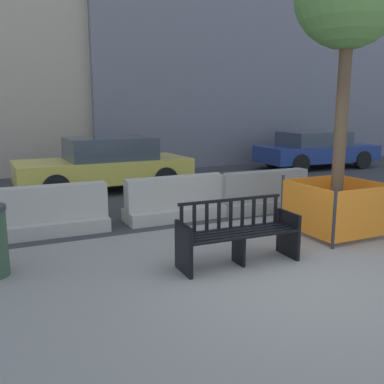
{
  "coord_description": "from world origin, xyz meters",
  "views": [
    {
      "loc": [
        -3.4,
        -4.14,
        2.11
      ],
      "look_at": [
        -0.41,
        2.17,
        0.75
      ],
      "focal_mm": 40.0,
      "sensor_mm": 36.0,
      "label": 1
    }
  ],
  "objects_px": {
    "car_sedan_far": "(316,150)",
    "jersey_barrier_centre": "(176,202)",
    "jersey_barrier_right": "(264,195)",
    "car_taxi_near": "(106,164)",
    "construction_fence": "(336,206)",
    "street_bench": "(238,236)",
    "jersey_barrier_left": "(48,215)"
  },
  "relations": [
    {
      "from": "car_taxi_near",
      "to": "jersey_barrier_left",
      "type": "bearing_deg",
      "value": -118.13
    },
    {
      "from": "jersey_barrier_left",
      "to": "jersey_barrier_right",
      "type": "distance_m",
      "value": 4.33
    },
    {
      "from": "street_bench",
      "to": "jersey_barrier_centre",
      "type": "xyz_separation_m",
      "value": [
        0.19,
        2.6,
        -0.06
      ]
    },
    {
      "from": "jersey_barrier_centre",
      "to": "jersey_barrier_left",
      "type": "distance_m",
      "value": 2.37
    },
    {
      "from": "jersey_barrier_right",
      "to": "construction_fence",
      "type": "xyz_separation_m",
      "value": [
        0.14,
        -1.91,
        0.14
      ]
    },
    {
      "from": "jersey_barrier_centre",
      "to": "jersey_barrier_left",
      "type": "height_order",
      "value": "same"
    },
    {
      "from": "construction_fence",
      "to": "car_sedan_far",
      "type": "distance_m",
      "value": 8.49
    },
    {
      "from": "jersey_barrier_left",
      "to": "construction_fence",
      "type": "xyz_separation_m",
      "value": [
        4.47,
        -2.05,
        0.14
      ]
    },
    {
      "from": "car_sedan_far",
      "to": "jersey_barrier_centre",
      "type": "bearing_deg",
      "value": -148.63
    },
    {
      "from": "street_bench",
      "to": "jersey_barrier_left",
      "type": "xyz_separation_m",
      "value": [
        -2.18,
        2.6,
        -0.06
      ]
    },
    {
      "from": "jersey_barrier_centre",
      "to": "construction_fence",
      "type": "xyz_separation_m",
      "value": [
        2.09,
        -2.05,
        0.14
      ]
    },
    {
      "from": "jersey_barrier_centre",
      "to": "car_sedan_far",
      "type": "distance_m",
      "value": 8.72
    },
    {
      "from": "car_sedan_far",
      "to": "construction_fence",
      "type": "bearing_deg",
      "value": -129.08
    },
    {
      "from": "street_bench",
      "to": "car_taxi_near",
      "type": "distance_m",
      "value": 6.17
    },
    {
      "from": "jersey_barrier_left",
      "to": "jersey_barrier_centre",
      "type": "bearing_deg",
      "value": -0.09
    },
    {
      "from": "street_bench",
      "to": "construction_fence",
      "type": "height_order",
      "value": "construction_fence"
    },
    {
      "from": "jersey_barrier_centre",
      "to": "construction_fence",
      "type": "height_order",
      "value": "construction_fence"
    },
    {
      "from": "street_bench",
      "to": "jersey_barrier_left",
      "type": "bearing_deg",
      "value": 129.98
    },
    {
      "from": "jersey_barrier_centre",
      "to": "car_taxi_near",
      "type": "relative_size",
      "value": 0.45
    },
    {
      "from": "jersey_barrier_right",
      "to": "car_taxi_near",
      "type": "relative_size",
      "value": 0.45
    },
    {
      "from": "jersey_barrier_left",
      "to": "construction_fence",
      "type": "relative_size",
      "value": 1.51
    },
    {
      "from": "jersey_barrier_centre",
      "to": "jersey_barrier_left",
      "type": "bearing_deg",
      "value": 179.91
    },
    {
      "from": "jersey_barrier_left",
      "to": "car_taxi_near",
      "type": "bearing_deg",
      "value": 61.87
    },
    {
      "from": "street_bench",
      "to": "jersey_barrier_centre",
      "type": "bearing_deg",
      "value": 85.8
    },
    {
      "from": "jersey_barrier_right",
      "to": "street_bench",
      "type": "bearing_deg",
      "value": -131.06
    },
    {
      "from": "jersey_barrier_right",
      "to": "construction_fence",
      "type": "relative_size",
      "value": 1.51
    },
    {
      "from": "jersey_barrier_right",
      "to": "construction_fence",
      "type": "bearing_deg",
      "value": -85.75
    },
    {
      "from": "jersey_barrier_left",
      "to": "street_bench",
      "type": "bearing_deg",
      "value": -50.02
    },
    {
      "from": "jersey_barrier_left",
      "to": "construction_fence",
      "type": "height_order",
      "value": "construction_fence"
    },
    {
      "from": "jersey_barrier_centre",
      "to": "car_taxi_near",
      "type": "height_order",
      "value": "car_taxi_near"
    },
    {
      "from": "jersey_barrier_right",
      "to": "car_taxi_near",
      "type": "height_order",
      "value": "car_taxi_near"
    },
    {
      "from": "jersey_barrier_centre",
      "to": "car_sedan_far",
      "type": "relative_size",
      "value": 0.45
    }
  ]
}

